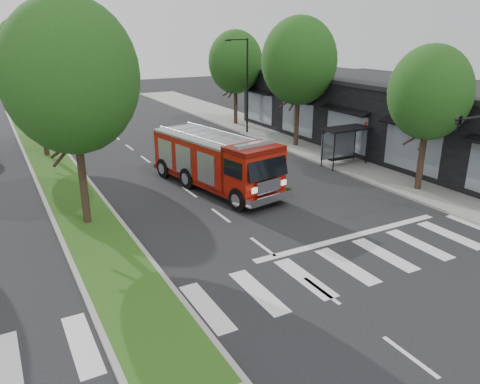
# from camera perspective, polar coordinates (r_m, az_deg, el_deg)

# --- Properties ---
(ground) EXTENTS (140.00, 140.00, 0.00)m
(ground) POSITION_cam_1_polar(r_m,az_deg,el_deg) (19.95, 2.78, -6.70)
(ground) COLOR black
(ground) RESTS_ON ground
(sidewalk_right) EXTENTS (5.00, 80.00, 0.15)m
(sidewalk_right) POSITION_cam_1_polar(r_m,az_deg,el_deg) (34.55, 11.99, 4.34)
(sidewalk_right) COLOR gray
(sidewalk_right) RESTS_ON ground
(median) EXTENTS (3.00, 50.00, 0.15)m
(median) POSITION_cam_1_polar(r_m,az_deg,el_deg) (34.54, -22.00, 3.35)
(median) COLOR gray
(median) RESTS_ON ground
(storefront_row) EXTENTS (8.00, 30.00, 5.00)m
(storefront_row) POSITION_cam_1_polar(r_m,az_deg,el_deg) (37.08, 17.64, 8.71)
(storefront_row) COLOR black
(storefront_row) RESTS_ON ground
(bus_shelter) EXTENTS (3.20, 1.60, 2.61)m
(bus_shelter) POSITION_cam_1_polar(r_m,az_deg,el_deg) (31.91, 12.58, 6.71)
(bus_shelter) COLOR black
(bus_shelter) RESTS_ON ground
(tree_right_near) EXTENTS (4.40, 4.40, 8.05)m
(tree_right_near) POSITION_cam_1_polar(r_m,az_deg,el_deg) (27.31, 22.15, 11.12)
(tree_right_near) COLOR black
(tree_right_near) RESTS_ON ground
(tree_right_mid) EXTENTS (5.60, 5.60, 9.72)m
(tree_right_mid) POSITION_cam_1_polar(r_m,az_deg,el_deg) (36.04, 7.22, 15.57)
(tree_right_mid) COLOR black
(tree_right_mid) RESTS_ON ground
(tree_right_far) EXTENTS (5.00, 5.00, 8.73)m
(tree_right_far) POSITION_cam_1_polar(r_m,az_deg,el_deg) (44.59, -0.56, 15.55)
(tree_right_far) COLOR black
(tree_right_far) RESTS_ON ground
(tree_median_near) EXTENTS (5.80, 5.80, 10.16)m
(tree_median_near) POSITION_cam_1_polar(r_m,az_deg,el_deg) (21.63, -19.92, 13.09)
(tree_median_near) COLOR black
(tree_median_near) RESTS_ON ground
(tree_median_far) EXTENTS (5.60, 5.60, 9.72)m
(tree_median_far) POSITION_cam_1_polar(r_m,az_deg,el_deg) (35.51, -23.76, 14.10)
(tree_median_far) COLOR black
(tree_median_far) RESTS_ON ground
(streetlight_right_far) EXTENTS (2.11, 0.20, 8.00)m
(streetlight_right_far) POSITION_cam_1_polar(r_m,az_deg,el_deg) (40.65, 0.70, 13.27)
(streetlight_right_far) COLOR black
(streetlight_right_far) RESTS_ON ground
(fire_engine) EXTENTS (4.53, 9.85, 3.29)m
(fire_engine) POSITION_cam_1_polar(r_m,az_deg,el_deg) (26.72, -3.03, 3.73)
(fire_engine) COLOR #5D0B05
(fire_engine) RESTS_ON ground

